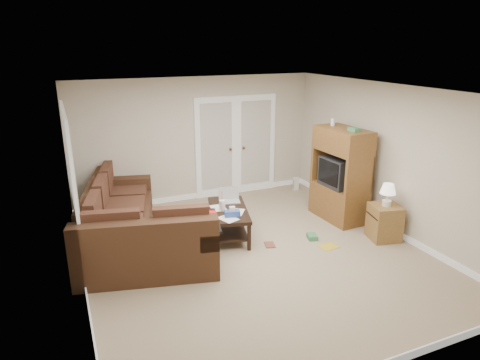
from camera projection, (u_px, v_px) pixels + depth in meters
name	position (u px, v px, depth m)	size (l,w,h in m)	color
floor	(254.00, 254.00, 6.64)	(5.50, 5.50, 0.00)	tan
ceiling	(256.00, 90.00, 5.87)	(5.00, 5.50, 0.02)	white
wall_left	(73.00, 201.00, 5.31)	(0.02, 5.50, 2.50)	beige
wall_right	(389.00, 159.00, 7.20)	(0.02, 5.50, 2.50)	beige
wall_back	(197.00, 140.00, 8.66)	(5.00, 0.02, 2.50)	beige
wall_front	(386.00, 261.00, 3.86)	(5.00, 0.02, 2.50)	beige
baseboards	(254.00, 251.00, 6.63)	(5.00, 5.50, 0.10)	silver
french_doors	(236.00, 146.00, 9.01)	(1.80, 0.05, 2.13)	silver
window_left	(70.00, 158.00, 6.10)	(0.05, 1.92, 1.42)	silver
sectional_sofa	(131.00, 229.00, 6.65)	(2.14, 3.34, 0.92)	#452B1A
coffee_table	(229.00, 221.00, 7.18)	(0.90, 1.32, 0.82)	black
tv_armoire	(340.00, 174.00, 7.74)	(0.63, 1.08, 1.82)	brown
side_cabinet	(385.00, 219.00, 7.04)	(0.55, 0.55, 0.97)	olive
space_heater	(296.00, 184.00, 9.47)	(0.11, 0.09, 0.28)	white
floor_magazine	(329.00, 247.00, 6.86)	(0.29, 0.22, 0.01)	gold
floor_greenbox	(312.00, 237.00, 7.13)	(0.15, 0.20, 0.08)	#3A8152
floor_book	(265.00, 245.00, 6.90)	(0.16, 0.21, 0.02)	brown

